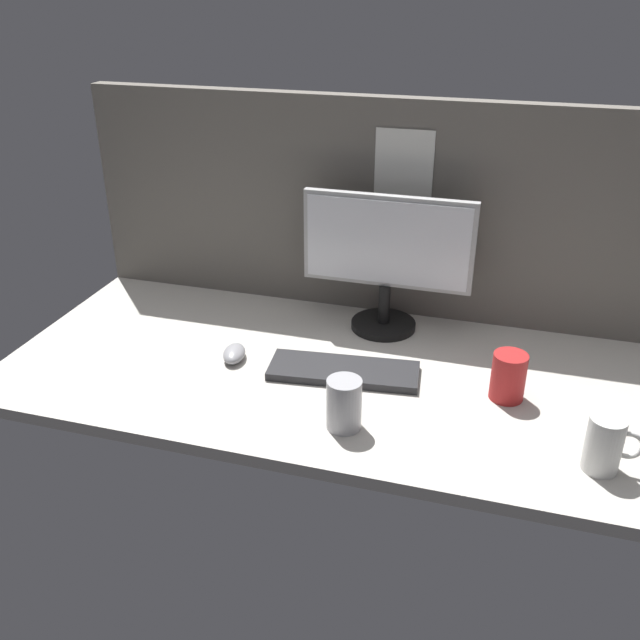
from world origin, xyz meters
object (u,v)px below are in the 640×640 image
at_px(mouse, 234,353).
at_px(mug_ceramic_white, 605,444).
at_px(keyboard, 344,371).
at_px(monitor, 387,256).
at_px(mug_red_plastic, 508,376).
at_px(mug_steel, 344,404).

xyz_separation_m(mouse, mug_ceramic_white, (0.88, -0.20, 0.04)).
height_order(keyboard, mug_ceramic_white, mug_ceramic_white).
distance_m(monitor, mouse, 0.48).
bearing_deg(mug_red_plastic, mouse, -178.84).
relative_size(keyboard, mug_red_plastic, 3.20).
distance_m(monitor, mug_red_plastic, 0.47).
relative_size(monitor, mouse, 4.80).
distance_m(keyboard, mug_ceramic_white, 0.63).
relative_size(monitor, mug_steel, 3.90).
bearing_deg(mug_steel, mug_red_plastic, 33.23).
xyz_separation_m(keyboard, mug_red_plastic, (0.39, 0.01, 0.05)).
relative_size(monitor, keyboard, 1.25).
xyz_separation_m(mouse, mug_steel, (0.35, -0.21, 0.04)).
distance_m(monitor, mug_ceramic_white, 0.75).
bearing_deg(monitor, mouse, -138.87).
bearing_deg(mug_steel, mug_ceramic_white, 0.66).
height_order(monitor, mouse, monitor).
distance_m(mouse, mug_steel, 0.41).
bearing_deg(mug_ceramic_white, monitor, 138.12).
distance_m(monitor, mug_steel, 0.52).
bearing_deg(mug_red_plastic, monitor, 141.69).
bearing_deg(keyboard, mug_ceramic_white, -25.66).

